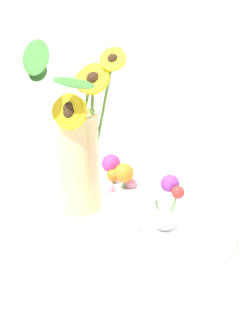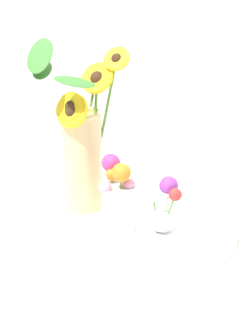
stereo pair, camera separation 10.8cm
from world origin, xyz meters
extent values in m
plane|color=silver|center=(0.00, 0.00, 0.00)|extent=(6.00, 6.00, 0.00)
cylinder|color=white|center=(-0.01, 0.04, 0.01)|extent=(0.53, 0.53, 0.02)
cylinder|color=#D1B77A|center=(-0.14, 0.04, 0.14)|extent=(0.10, 0.10, 0.24)
torus|color=#D1B77A|center=(-0.14, 0.04, 0.26)|extent=(0.10, 0.10, 0.01)
cylinder|color=#568E42|center=(-0.15, 0.07, 0.20)|extent=(0.02, 0.09, 0.25)
cylinder|color=yellow|center=(-0.14, 0.11, 0.33)|extent=(0.08, 0.07, 0.06)
sphere|color=#382314|center=(-0.14, 0.11, 0.33)|extent=(0.03, 0.03, 0.03)
cylinder|color=#568E42|center=(-0.13, 0.01, 0.17)|extent=(0.02, 0.04, 0.21)
cylinder|color=yellow|center=(-0.13, 0.00, 0.28)|extent=(0.08, 0.05, 0.08)
sphere|color=#382314|center=(-0.13, 0.00, 0.28)|extent=(0.03, 0.03, 0.03)
cylinder|color=#568E42|center=(-0.14, 0.02, 0.18)|extent=(0.02, 0.05, 0.21)
cylinder|color=yellow|center=(-0.13, 0.00, 0.29)|extent=(0.07, 0.03, 0.07)
sphere|color=#382314|center=(-0.13, 0.00, 0.29)|extent=(0.03, 0.03, 0.03)
cylinder|color=#568E42|center=(-0.14, 0.03, 0.17)|extent=(0.04, 0.02, 0.22)
cylinder|color=yellow|center=(-0.16, 0.02, 0.28)|extent=(0.08, 0.05, 0.07)
sphere|color=#382314|center=(-0.16, 0.02, 0.28)|extent=(0.03, 0.03, 0.03)
cylinder|color=#568E42|center=(-0.12, 0.06, 0.22)|extent=(0.02, 0.02, 0.26)
cylinder|color=yellow|center=(-0.11, 0.07, 0.34)|extent=(0.08, 0.06, 0.07)
sphere|color=#382314|center=(-0.11, 0.07, 0.34)|extent=(0.03, 0.03, 0.03)
cylinder|color=#568E42|center=(-0.10, 0.08, 0.24)|extent=(0.05, 0.05, 0.30)
cylinder|color=yellow|center=(-0.07, 0.10, 0.39)|extent=(0.07, 0.05, 0.06)
sphere|color=#382314|center=(-0.07, 0.10, 0.39)|extent=(0.03, 0.03, 0.03)
ellipsoid|color=#38702D|center=(-0.21, 0.00, 0.36)|extent=(0.08, 0.10, 0.04)
ellipsoid|color=#38702D|center=(-0.21, -0.01, 0.40)|extent=(0.13, 0.13, 0.09)
ellipsoid|color=#38702D|center=(-0.11, -0.02, 0.35)|extent=(0.10, 0.08, 0.04)
cylinder|color=white|center=(0.00, -0.01, 0.07)|extent=(0.08, 0.08, 0.11)
cylinder|color=#4C8438|center=(0.01, -0.02, 0.11)|extent=(0.01, 0.01, 0.12)
sphere|color=orange|center=(0.01, -0.01, 0.16)|extent=(0.04, 0.04, 0.04)
cylinder|color=#4C8438|center=(-0.02, 0.01, 0.11)|extent=(0.03, 0.03, 0.10)
sphere|color=#C6337A|center=(-0.04, 0.02, 0.17)|extent=(0.04, 0.04, 0.04)
cylinder|color=#4C8438|center=(-0.02, 0.00, 0.09)|extent=(0.01, 0.01, 0.10)
sphere|color=orange|center=(-0.03, 0.01, 0.15)|extent=(0.03, 0.03, 0.03)
cylinder|color=#4C8438|center=(0.01, 0.00, 0.09)|extent=(0.02, 0.02, 0.08)
sphere|color=pink|center=(0.02, 0.01, 0.13)|extent=(0.03, 0.03, 0.03)
cylinder|color=#4C8438|center=(-0.01, -0.03, 0.09)|extent=(0.03, 0.02, 0.09)
sphere|color=pink|center=(-0.02, -0.04, 0.13)|extent=(0.03, 0.03, 0.03)
sphere|color=white|center=(0.09, 0.03, 0.05)|extent=(0.06, 0.06, 0.06)
cylinder|color=white|center=(0.09, 0.03, 0.10)|extent=(0.03, 0.03, 0.04)
cylinder|color=#568E42|center=(0.11, 0.03, 0.08)|extent=(0.02, 0.02, 0.07)
sphere|color=red|center=(0.12, 0.04, 0.12)|extent=(0.03, 0.03, 0.03)
cylinder|color=#568E42|center=(0.08, 0.03, 0.07)|extent=(0.02, 0.01, 0.07)
sphere|color=white|center=(0.07, 0.03, 0.11)|extent=(0.03, 0.03, 0.03)
cylinder|color=#568E42|center=(0.10, 0.05, 0.09)|extent=(0.01, 0.03, 0.08)
sphere|color=purple|center=(0.09, 0.06, 0.13)|extent=(0.04, 0.04, 0.04)
camera|label=1|loc=(0.43, -0.85, 0.55)|focal=50.00mm
camera|label=2|loc=(0.53, -0.80, 0.55)|focal=50.00mm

